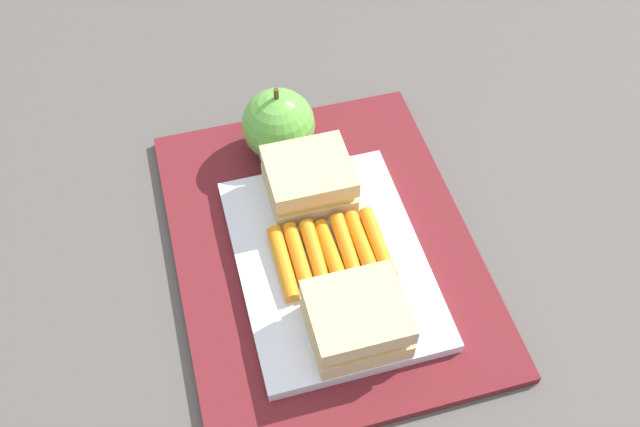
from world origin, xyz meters
name	(u,v)px	position (x,y,z in m)	size (l,w,h in m)	color
ground_plane	(323,249)	(0.00, 0.00, 0.00)	(2.40, 2.40, 0.00)	#56514C
lunchbag_mat	(323,247)	(0.00, 0.00, 0.01)	(0.36, 0.28, 0.01)	maroon
food_tray	(331,261)	(-0.03, 0.00, 0.02)	(0.23, 0.17, 0.01)	white
sandwich_half_left	(357,319)	(-0.10, 0.00, 0.04)	(0.07, 0.08, 0.04)	#DBC189
sandwich_half_right	(309,180)	(0.05, 0.00, 0.04)	(0.07, 0.08, 0.04)	#DBC189
carrot_sticks_bundle	(331,253)	(-0.02, 0.00, 0.03)	(0.08, 0.10, 0.02)	orange
apple	(278,125)	(0.13, 0.01, 0.05)	(0.08, 0.08, 0.09)	#66B742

